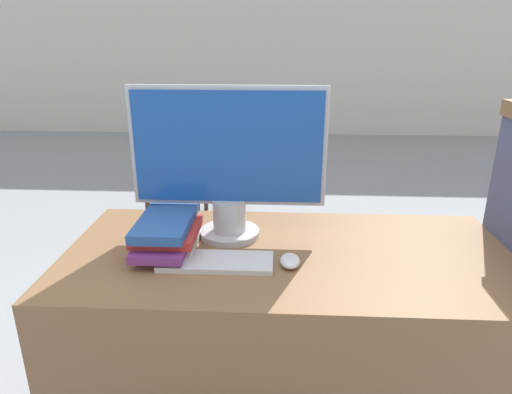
{
  "coord_description": "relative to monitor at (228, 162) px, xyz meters",
  "views": [
    {
      "loc": [
        -0.03,
        -0.93,
        1.4
      ],
      "look_at": [
        -0.1,
        0.3,
        0.96
      ],
      "focal_mm": 32.0,
      "sensor_mm": 36.0,
      "label": 1
    }
  ],
  "objects": [
    {
      "name": "desk",
      "position": [
        0.19,
        -0.11,
        -0.64
      ],
      "size": [
        1.37,
        0.66,
        0.77
      ],
      "color": "brown",
      "rests_on": "ground_plane"
    },
    {
      "name": "monitor",
      "position": [
        0.0,
        0.0,
        0.0
      ],
      "size": [
        0.61,
        0.2,
        0.49
      ],
      "color": "#B7B7BC",
      "rests_on": "desk"
    },
    {
      "name": "wall_back",
      "position": [
        0.19,
        5.3,
        0.38
      ],
      "size": [
        12.0,
        0.06,
        2.8
      ],
      "color": "silver",
      "rests_on": "ground_plane"
    },
    {
      "name": "far_chair",
      "position": [
        -0.64,
        2.06,
        -0.53
      ],
      "size": [
        0.44,
        0.44,
        0.89
      ],
      "rotation": [
        0.0,
        0.0,
        0.01
      ],
      "color": "#38281E",
      "rests_on": "ground_plane"
    },
    {
      "name": "keyboard",
      "position": [
        -0.02,
        -0.2,
        -0.24
      ],
      "size": [
        0.33,
        0.13,
        0.02
      ],
      "color": "silver",
      "rests_on": "desk"
    },
    {
      "name": "book_stack",
      "position": [
        -0.18,
        -0.12,
        -0.2
      ],
      "size": [
        0.18,
        0.29,
        0.11
      ],
      "color": "silver",
      "rests_on": "desk"
    },
    {
      "name": "mouse",
      "position": [
        0.2,
        -0.2,
        -0.24
      ],
      "size": [
        0.06,
        0.09,
        0.03
      ],
      "color": "silver",
      "rests_on": "desk"
    }
  ]
}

